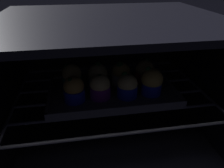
% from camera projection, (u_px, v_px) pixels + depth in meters
% --- Properties ---
extents(oven_cavity, '(0.59, 0.47, 0.37)m').
position_uv_depth(oven_cavity, '(109.00, 76.00, 0.67)').
color(oven_cavity, black).
rests_on(oven_cavity, ground).
extents(oven_rack, '(0.55, 0.42, 0.01)m').
position_uv_depth(oven_rack, '(111.00, 92.00, 0.65)').
color(oven_rack, '#42424C').
rests_on(oven_rack, oven_cavity).
extents(baking_tray, '(0.36, 0.21, 0.02)m').
position_uv_depth(baking_tray, '(112.00, 92.00, 0.63)').
color(baking_tray, '#4C4C51').
rests_on(baking_tray, oven_rack).
extents(muffin_row0_col0, '(0.06, 0.06, 0.07)m').
position_uv_depth(muffin_row0_col0, '(74.00, 90.00, 0.56)').
color(muffin_row0_col0, '#1928B7').
rests_on(muffin_row0_col0, baking_tray).
extents(muffin_row0_col1, '(0.06, 0.06, 0.07)m').
position_uv_depth(muffin_row0_col1, '(100.00, 87.00, 0.58)').
color(muffin_row0_col1, '#7A238C').
rests_on(muffin_row0_col1, baking_tray).
extents(muffin_row0_col2, '(0.06, 0.06, 0.07)m').
position_uv_depth(muffin_row0_col2, '(127.00, 86.00, 0.58)').
color(muffin_row0_col2, '#1928B7').
rests_on(muffin_row0_col2, baking_tray).
extents(muffin_row0_col3, '(0.06, 0.06, 0.08)m').
position_uv_depth(muffin_row0_col3, '(152.00, 82.00, 0.59)').
color(muffin_row0_col3, '#1928B7').
rests_on(muffin_row0_col3, baking_tray).
extents(muffin_row1_col0, '(0.06, 0.06, 0.07)m').
position_uv_depth(muffin_row1_col0, '(72.00, 76.00, 0.63)').
color(muffin_row1_col0, '#0C8C84').
rests_on(muffin_row1_col0, baking_tray).
extents(muffin_row1_col1, '(0.06, 0.06, 0.07)m').
position_uv_depth(muffin_row1_col1, '(98.00, 76.00, 0.64)').
color(muffin_row1_col1, silver).
rests_on(muffin_row1_col1, baking_tray).
extents(muffin_row1_col2, '(0.06, 0.06, 0.07)m').
position_uv_depth(muffin_row1_col2, '(121.00, 74.00, 0.65)').
color(muffin_row1_col2, silver).
rests_on(muffin_row1_col2, baking_tray).
extents(muffin_row1_col3, '(0.06, 0.06, 0.07)m').
position_uv_depth(muffin_row1_col3, '(145.00, 72.00, 0.66)').
color(muffin_row1_col3, red).
rests_on(muffin_row1_col3, baking_tray).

